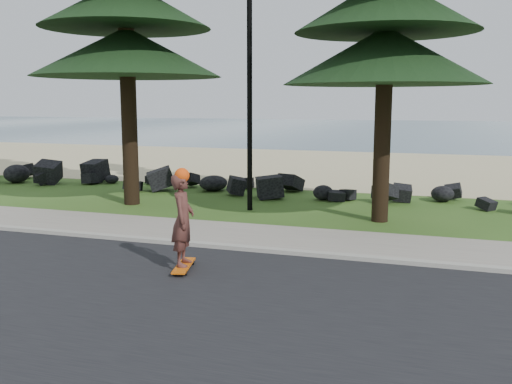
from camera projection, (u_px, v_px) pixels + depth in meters
ground at (203, 236)px, 12.43m from camera, size 160.00×160.00×0.00m
road at (78, 305)px, 8.21m from camera, size 160.00×7.00×0.02m
kerb at (185, 243)px, 11.58m from camera, size 160.00×0.20×0.10m
sidewalk at (206, 232)px, 12.61m from camera, size 160.00×2.00×0.08m
beach_sand at (329, 166)px, 26.03m from camera, size 160.00×15.00×0.01m
ocean at (395, 129)px, 60.27m from camera, size 160.00×58.00×0.01m
seawall_boulders at (275, 196)px, 17.68m from camera, size 60.00×2.40×1.10m
lamp_post at (250, 53)px, 14.78m from camera, size 0.25×0.14×8.14m
skateboarder at (183, 220)px, 9.74m from camera, size 0.51×0.98×1.78m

